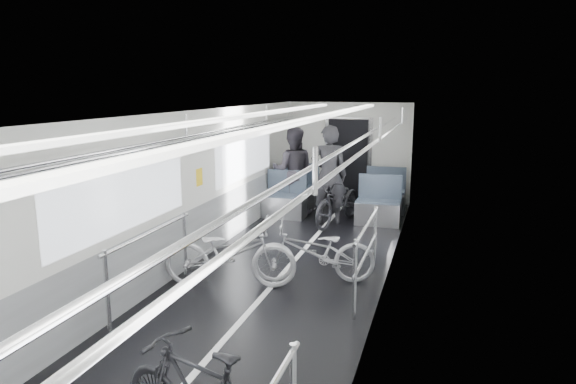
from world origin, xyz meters
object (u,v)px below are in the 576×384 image
object	(u,v)px
bike_right_mid	(314,252)
bike_aisle	(339,201)
person_standing	(329,175)
person_seated	(293,170)
bike_left_far	(230,253)

from	to	relation	value
bike_right_mid	bike_aisle	xyz separation A→B (m)	(-0.31, 3.27, 0.02)
bike_right_mid	bike_aisle	distance (m)	3.28
bike_right_mid	person_standing	size ratio (longest dim) A/B	0.86
person_standing	person_seated	bearing A→B (deg)	-46.03
person_seated	person_standing	bearing A→B (deg)	132.86
bike_left_far	person_standing	xyz separation A→B (m)	(0.56, 3.76, 0.52)
bike_right_mid	bike_left_far	bearing A→B (deg)	-82.72
bike_left_far	person_seated	bearing A→B (deg)	-8.01
person_standing	person_seated	size ratio (longest dim) A/B	1.06
bike_right_mid	person_seated	xyz separation A→B (m)	(-1.48, 3.94, 0.49)
bike_right_mid	person_standing	bearing A→B (deg)	172.92
bike_aisle	person_seated	size ratio (longest dim) A/B	0.96
bike_aisle	person_standing	bearing A→B (deg)	-168.50
bike_left_far	person_standing	bearing A→B (deg)	-21.54
bike_right_mid	person_seated	bearing A→B (deg)	-175.64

